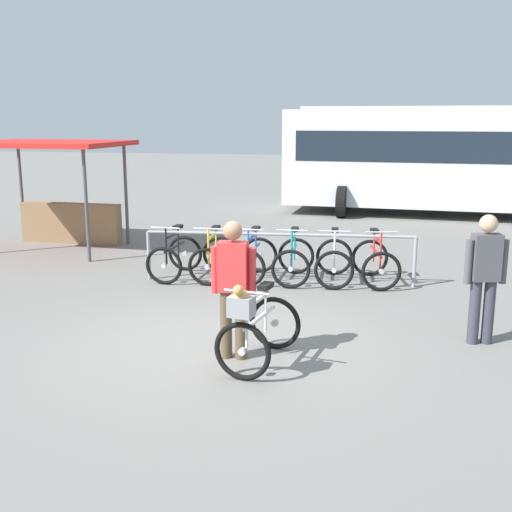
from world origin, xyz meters
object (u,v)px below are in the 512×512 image
at_px(racked_bike_black, 175,257).
at_px(racked_bike_teal, 294,260).
at_px(racked_bike_red, 375,262).
at_px(pedestrian_with_backpack, 484,271).
at_px(racked_bike_blue, 253,259).
at_px(market_stall, 59,183).
at_px(racked_bike_yellow, 214,258).
at_px(person_with_featured_bike, 233,284).
at_px(bus_distant, 463,155).
at_px(featured_bicycle, 256,327).
at_px(racked_bike_white, 334,261).

xyz_separation_m(racked_bike_black, racked_bike_teal, (2.09, 0.19, 0.00)).
bearing_deg(racked_bike_red, pedestrian_with_backpack, -63.29).
distance_m(racked_bike_blue, racked_bike_teal, 0.70).
bearing_deg(racked_bike_teal, market_stall, 160.46).
distance_m(racked_bike_yellow, racked_bike_teal, 1.40).
bearing_deg(person_with_featured_bike, bus_distant, 72.27).
xyz_separation_m(featured_bicycle, person_with_featured_bike, (-0.31, 0.23, 0.42)).
height_order(pedestrian_with_backpack, bus_distant, bus_distant).
bearing_deg(bus_distant, racked_bike_white, -109.75).
bearing_deg(racked_bike_blue, racked_bike_teal, 5.25).
bearing_deg(racked_bike_yellow, market_stall, 153.00).
xyz_separation_m(person_with_featured_bike, pedestrian_with_backpack, (2.92, 1.12, 0.03)).
relative_size(racked_bike_teal, person_with_featured_bike, 0.69).
bearing_deg(racked_bike_teal, person_with_featured_bike, -92.72).
bearing_deg(person_with_featured_bike, racked_bike_yellow, 109.00).
xyz_separation_m(racked_bike_teal, market_stall, (-5.42, 1.93, 1.03)).
xyz_separation_m(racked_bike_blue, person_with_featured_bike, (0.52, -3.61, 0.54)).
distance_m(person_with_featured_bike, pedestrian_with_backpack, 3.12).
bearing_deg(racked_bike_black, featured_bicycle, -59.01).
distance_m(racked_bike_blue, market_stall, 5.23).
xyz_separation_m(person_with_featured_bike, market_stall, (-5.25, 5.60, 0.49)).
bearing_deg(racked_bike_white, bus_distant, 70.25).
distance_m(racked_bike_blue, racked_bike_white, 1.40).
distance_m(racked_bike_red, pedestrian_with_backpack, 3.05).
xyz_separation_m(racked_bike_white, racked_bike_red, (0.70, 0.06, 0.00)).
distance_m(racked_bike_red, market_stall, 7.12).
bearing_deg(racked_bike_yellow, featured_bicycle, -67.90).
height_order(racked_bike_black, racked_bike_white, same).
xyz_separation_m(racked_bike_black, racked_bike_red, (3.49, 0.32, 0.00)).
height_order(racked_bike_yellow, featured_bicycle, featured_bicycle).
bearing_deg(pedestrian_with_backpack, bus_distant, 85.24).
height_order(racked_bike_red, market_stall, market_stall).
relative_size(racked_bike_yellow, person_with_featured_bike, 0.69).
distance_m(racked_bike_black, racked_bike_teal, 2.10).
distance_m(racked_bike_white, market_stall, 6.48).
xyz_separation_m(racked_bike_blue, pedestrian_with_backpack, (3.44, -2.48, 0.57)).
relative_size(racked_bike_white, racked_bike_red, 0.96).
distance_m(racked_bike_yellow, featured_bicycle, 4.08).
xyz_separation_m(racked_bike_yellow, racked_bike_red, (2.79, 0.26, 0.00)).
relative_size(racked_bike_white, market_stall, 0.37).
xyz_separation_m(racked_bike_yellow, racked_bike_white, (2.09, 0.19, 0.00)).
bearing_deg(racked_bike_yellow, racked_bike_blue, 5.25).
xyz_separation_m(racked_bike_white, featured_bicycle, (-0.56, -3.97, 0.12)).
xyz_separation_m(racked_bike_teal, pedestrian_with_backpack, (2.74, -2.55, 0.57)).
distance_m(racked_bike_white, featured_bicycle, 4.01).
relative_size(featured_bicycle, market_stall, 0.39).
xyz_separation_m(person_with_featured_bike, bus_distant, (3.82, 11.94, 0.83)).
distance_m(racked_bike_white, pedestrian_with_backpack, 3.37).
relative_size(racked_bike_black, racked_bike_red, 0.93).
height_order(racked_bike_teal, racked_bike_white, same).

